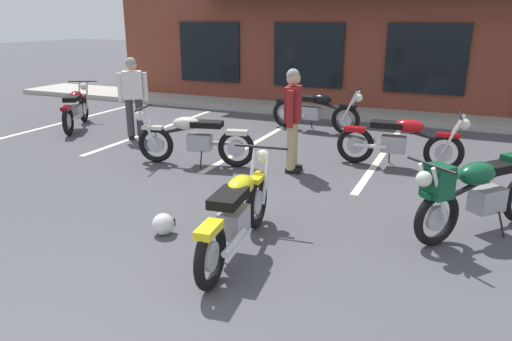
{
  "coord_description": "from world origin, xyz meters",
  "views": [
    {
      "loc": [
        2.59,
        -1.6,
        2.44
      ],
      "look_at": [
        0.2,
        3.83,
        0.55
      ],
      "focal_mm": 33.91,
      "sensor_mm": 36.0,
      "label": 1
    }
  ],
  "objects_px": {
    "motorcycle_orange_scrambler": "(316,111)",
    "motorcycle_red_sportbike": "(76,108)",
    "helmet_on_pavement": "(163,224)",
    "motorcycle_green_cafe_racer": "(400,141)",
    "motorcycle_black_cruiser": "(194,138)",
    "person_in_shorts_foreground": "(293,114)",
    "person_in_black_shirt": "(133,93)",
    "motorcycle_silver_naked": "(477,192)",
    "motorcycle_foreground_classic": "(237,213)"
  },
  "relations": [
    {
      "from": "motorcycle_green_cafe_racer",
      "to": "person_in_shorts_foreground",
      "type": "distance_m",
      "value": 1.9
    },
    {
      "from": "motorcycle_green_cafe_racer",
      "to": "motorcycle_foreground_classic",
      "type": "bearing_deg",
      "value": -106.26
    },
    {
      "from": "motorcycle_foreground_classic",
      "to": "motorcycle_orange_scrambler",
      "type": "distance_m",
      "value": 6.05
    },
    {
      "from": "person_in_black_shirt",
      "to": "person_in_shorts_foreground",
      "type": "relative_size",
      "value": 1.0
    },
    {
      "from": "motorcycle_orange_scrambler",
      "to": "motorcycle_silver_naked",
      "type": "bearing_deg",
      "value": -53.61
    },
    {
      "from": "motorcycle_red_sportbike",
      "to": "motorcycle_black_cruiser",
      "type": "distance_m",
      "value": 4.18
    },
    {
      "from": "motorcycle_foreground_classic",
      "to": "motorcycle_green_cafe_racer",
      "type": "bearing_deg",
      "value": 73.74
    },
    {
      "from": "person_in_black_shirt",
      "to": "person_in_shorts_foreground",
      "type": "height_order",
      "value": "same"
    },
    {
      "from": "motorcycle_orange_scrambler",
      "to": "person_in_shorts_foreground",
      "type": "height_order",
      "value": "person_in_shorts_foreground"
    },
    {
      "from": "motorcycle_orange_scrambler",
      "to": "person_in_black_shirt",
      "type": "xyz_separation_m",
      "value": [
        -3.22,
        -2.2,
        0.49
      ]
    },
    {
      "from": "motorcycle_black_cruiser",
      "to": "motorcycle_orange_scrambler",
      "type": "xyz_separation_m",
      "value": [
        1.15,
        3.31,
        0.0
      ]
    },
    {
      "from": "motorcycle_foreground_classic",
      "to": "person_in_shorts_foreground",
      "type": "height_order",
      "value": "person_in_shorts_foreground"
    },
    {
      "from": "motorcycle_green_cafe_racer",
      "to": "person_in_shorts_foreground",
      "type": "xyz_separation_m",
      "value": [
        -1.59,
        -0.94,
        0.49
      ]
    },
    {
      "from": "motorcycle_red_sportbike",
      "to": "person_in_black_shirt",
      "type": "distance_m",
      "value": 1.95
    },
    {
      "from": "motorcycle_orange_scrambler",
      "to": "motorcycle_black_cruiser",
      "type": "bearing_deg",
      "value": -109.18
    },
    {
      "from": "motorcycle_foreground_classic",
      "to": "motorcycle_red_sportbike",
      "type": "bearing_deg",
      "value": 146.1
    },
    {
      "from": "motorcycle_orange_scrambler",
      "to": "motorcycle_foreground_classic",
      "type": "bearing_deg",
      "value": -80.84
    },
    {
      "from": "motorcycle_black_cruiser",
      "to": "motorcycle_silver_naked",
      "type": "relative_size",
      "value": 1.19
    },
    {
      "from": "motorcycle_foreground_classic",
      "to": "motorcycle_green_cafe_racer",
      "type": "distance_m",
      "value": 4.07
    },
    {
      "from": "motorcycle_foreground_classic",
      "to": "person_in_shorts_foreground",
      "type": "bearing_deg",
      "value": 98.52
    },
    {
      "from": "person_in_black_shirt",
      "to": "helmet_on_pavement",
      "type": "height_order",
      "value": "person_in_black_shirt"
    },
    {
      "from": "person_in_shorts_foreground",
      "to": "motorcycle_green_cafe_racer",
      "type": "bearing_deg",
      "value": 30.55
    },
    {
      "from": "motorcycle_orange_scrambler",
      "to": "motorcycle_red_sportbike",
      "type": "bearing_deg",
      "value": -159.49
    },
    {
      "from": "person_in_shorts_foreground",
      "to": "motorcycle_silver_naked",
      "type": "bearing_deg",
      "value": -27.77
    },
    {
      "from": "motorcycle_foreground_classic",
      "to": "helmet_on_pavement",
      "type": "relative_size",
      "value": 8.1
    },
    {
      "from": "motorcycle_red_sportbike",
      "to": "person_in_black_shirt",
      "type": "bearing_deg",
      "value": -8.99
    },
    {
      "from": "motorcycle_foreground_classic",
      "to": "person_in_shorts_foreground",
      "type": "xyz_separation_m",
      "value": [
        -0.45,
        2.97,
        0.49
      ]
    },
    {
      "from": "person_in_shorts_foreground",
      "to": "motorcycle_red_sportbike",
      "type": "bearing_deg",
      "value": 168.97
    },
    {
      "from": "person_in_black_shirt",
      "to": "helmet_on_pavement",
      "type": "bearing_deg",
      "value": -49.31
    },
    {
      "from": "motorcycle_foreground_classic",
      "to": "person_in_shorts_foreground",
      "type": "distance_m",
      "value": 3.05
    },
    {
      "from": "motorcycle_foreground_classic",
      "to": "person_in_black_shirt",
      "type": "distance_m",
      "value": 5.66
    },
    {
      "from": "motorcycle_foreground_classic",
      "to": "helmet_on_pavement",
      "type": "distance_m",
      "value": 1.05
    },
    {
      "from": "motorcycle_orange_scrambler",
      "to": "helmet_on_pavement",
      "type": "height_order",
      "value": "motorcycle_orange_scrambler"
    },
    {
      "from": "motorcycle_red_sportbike",
      "to": "motorcycle_green_cafe_racer",
      "type": "xyz_separation_m",
      "value": [
        7.19,
        -0.16,
        0.0
      ]
    },
    {
      "from": "motorcycle_black_cruiser",
      "to": "person_in_shorts_foreground",
      "type": "relative_size",
      "value": 1.24
    },
    {
      "from": "motorcycle_foreground_classic",
      "to": "motorcycle_black_cruiser",
      "type": "xyz_separation_m",
      "value": [
        -2.11,
        2.66,
        0.0
      ]
    },
    {
      "from": "motorcycle_green_cafe_racer",
      "to": "person_in_shorts_foreground",
      "type": "relative_size",
      "value": 1.26
    },
    {
      "from": "helmet_on_pavement",
      "to": "motorcycle_orange_scrambler",
      "type": "bearing_deg",
      "value": 89.72
    },
    {
      "from": "motorcycle_black_cruiser",
      "to": "helmet_on_pavement",
      "type": "xyz_separation_m",
      "value": [
        1.12,
        -2.6,
        -0.33
      ]
    },
    {
      "from": "motorcycle_orange_scrambler",
      "to": "person_in_black_shirt",
      "type": "relative_size",
      "value": 1.26
    },
    {
      "from": "motorcycle_green_cafe_racer",
      "to": "motorcycle_orange_scrambler",
      "type": "distance_m",
      "value": 2.94
    },
    {
      "from": "motorcycle_silver_naked",
      "to": "helmet_on_pavement",
      "type": "relative_size",
      "value": 6.75
    },
    {
      "from": "motorcycle_red_sportbike",
      "to": "motorcycle_orange_scrambler",
      "type": "bearing_deg",
      "value": 20.51
    },
    {
      "from": "motorcycle_red_sportbike",
      "to": "person_in_shorts_foreground",
      "type": "height_order",
      "value": "person_in_shorts_foreground"
    },
    {
      "from": "motorcycle_red_sportbike",
      "to": "motorcycle_silver_naked",
      "type": "bearing_deg",
      "value": -16.93
    },
    {
      "from": "motorcycle_red_sportbike",
      "to": "person_in_black_shirt",
      "type": "height_order",
      "value": "person_in_black_shirt"
    },
    {
      "from": "motorcycle_silver_naked",
      "to": "motorcycle_orange_scrambler",
      "type": "distance_m",
      "value": 5.53
    },
    {
      "from": "motorcycle_silver_naked",
      "to": "motorcycle_green_cafe_racer",
      "type": "height_order",
      "value": "same"
    },
    {
      "from": "motorcycle_black_cruiser",
      "to": "motorcycle_green_cafe_racer",
      "type": "xyz_separation_m",
      "value": [
        3.25,
        1.25,
        0.0
      ]
    },
    {
      "from": "motorcycle_green_cafe_racer",
      "to": "motorcycle_black_cruiser",
      "type": "bearing_deg",
      "value": -159.0
    }
  ]
}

